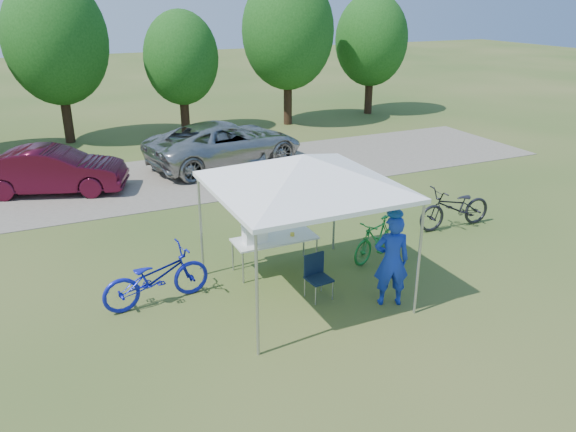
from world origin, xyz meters
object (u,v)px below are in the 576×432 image
at_px(bike_dark, 455,208).
at_px(cooler, 255,234).
at_px(bike_green, 377,239).
at_px(minivan, 226,144).
at_px(folding_table, 275,240).
at_px(bike_blue, 156,277).
at_px(cyclist, 392,260).
at_px(folding_chair, 316,272).
at_px(sedan, 53,170).

bearing_deg(bike_dark, cooler, -85.78).
distance_m(bike_green, minivan, 8.14).
height_order(bike_green, bike_dark, bike_dark).
bearing_deg(folding_table, cooler, 180.00).
height_order(bike_blue, bike_dark, same).
distance_m(cyclist, bike_green, 1.93).
relative_size(folding_chair, sedan, 0.21).
bearing_deg(sedan, minivan, -64.77).
distance_m(folding_chair, cyclist, 1.41).
bearing_deg(cyclist, bike_blue, -3.69).
bearing_deg(cooler, sedan, 115.71).
bearing_deg(folding_chair, bike_green, 19.37).
bearing_deg(cooler, cyclist, -50.12).
relative_size(bike_green, bike_dark, 0.77).
height_order(bike_blue, sedan, sedan).
bearing_deg(folding_chair, folding_table, 95.50).
height_order(folding_table, bike_green, bike_green).
bearing_deg(bike_dark, minivan, -154.23).
height_order(folding_chair, bike_dark, bike_dark).
height_order(folding_chair, cyclist, cyclist).
distance_m(cyclist, bike_blue, 4.27).
distance_m(bike_blue, sedan, 7.50).
distance_m(cooler, sedan, 7.81).
distance_m(folding_chair, bike_green, 2.11).
distance_m(folding_chair, sedan, 9.32).
relative_size(bike_blue, bike_green, 1.31).
relative_size(bike_green, sedan, 0.38).
height_order(folding_table, cooler, cooler).
height_order(cooler, bike_green, cooler).
distance_m(bike_dark, minivan, 8.14).
bearing_deg(cooler, folding_chair, -62.49).
distance_m(folding_table, cyclist, 2.55).
height_order(folding_table, minivan, minivan).
xyz_separation_m(bike_dark, sedan, (-8.67, 6.81, 0.15)).
relative_size(folding_table, minivan, 0.33).
xyz_separation_m(folding_table, bike_green, (2.17, -0.45, -0.20)).
bearing_deg(sedan, cyclist, -131.99).
height_order(cooler, cyclist, cyclist).
bearing_deg(folding_chair, bike_dark, 13.17).
xyz_separation_m(cyclist, bike_blue, (-3.86, 1.80, -0.35)).
relative_size(bike_dark, minivan, 0.38).
height_order(folding_chair, bike_blue, bike_blue).
bearing_deg(bike_blue, cooler, -87.54).
bearing_deg(cooler, bike_dark, 2.50).
distance_m(bike_green, bike_dark, 2.76).
xyz_separation_m(bike_blue, bike_green, (4.67, -0.10, -0.06)).
relative_size(folding_table, cooler, 3.65).
xyz_separation_m(minivan, sedan, (-5.36, -0.62, -0.07)).
bearing_deg(bike_dark, folding_chair, -69.34).
distance_m(folding_chair, bike_dark, 4.85).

